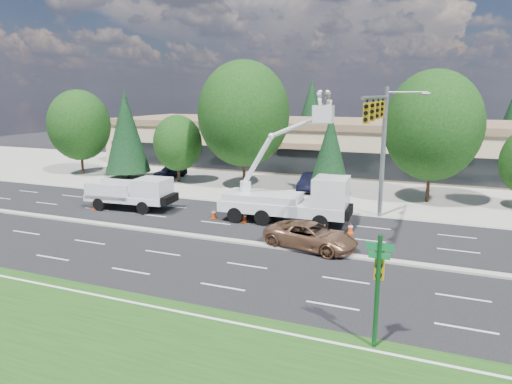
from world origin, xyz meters
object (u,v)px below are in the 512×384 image
at_px(street_sign_pole, 378,279).
at_px(signal_mast, 381,133).
at_px(minivan, 311,236).
at_px(bucket_truck, 294,196).
at_px(utility_pickup, 135,196).

bearing_deg(street_sign_pole, signal_mast, 97.27).
bearing_deg(street_sign_pole, minivan, 117.67).
relative_size(signal_mast, minivan, 1.94).
height_order(signal_mast, bucket_truck, signal_mast).
bearing_deg(signal_mast, street_sign_pole, -82.73).
distance_m(street_sign_pole, utility_pickup, 23.08).
bearing_deg(utility_pickup, minivan, -18.77).
distance_m(signal_mast, utility_pickup, 18.23).
bearing_deg(minivan, street_sign_pole, -141.85).
bearing_deg(street_sign_pole, bucket_truck, 117.67).
height_order(utility_pickup, minivan, utility_pickup).
xyz_separation_m(utility_pickup, minivan, (14.54, -3.64, -0.27)).
xyz_separation_m(signal_mast, bucket_truck, (-5.12, -1.92, -4.17)).
height_order(signal_mast, minivan, signal_mast).
bearing_deg(bucket_truck, minivan, -65.54).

